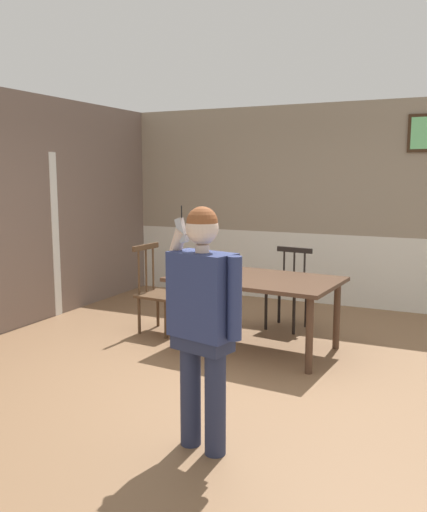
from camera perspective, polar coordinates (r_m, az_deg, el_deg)
ground_plane at (r=5.33m, az=1.82°, el=-11.49°), size 6.53×6.53×0.00m
room_back_partition at (r=7.83m, az=10.59°, el=4.90°), size 5.75×0.17×2.79m
room_left_partition at (r=6.70m, az=-21.34°, el=4.26°), size 0.13×5.93×2.79m
dining_table at (r=5.69m, az=4.41°, el=-3.08°), size 1.77×1.17×0.76m
chair_near_window at (r=6.55m, az=7.81°, el=-3.43°), size 0.50×0.50×0.95m
chair_by_doorway at (r=6.35m, az=-5.80°, el=-3.73°), size 0.50×0.50×1.02m
person_figure at (r=3.54m, az=-1.09°, el=-6.09°), size 0.57×0.32×1.63m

